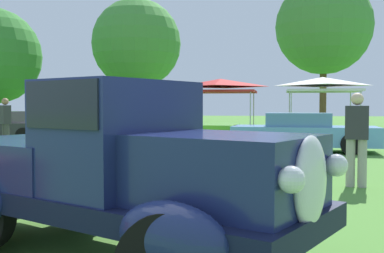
{
  "coord_description": "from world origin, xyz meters",
  "views": [
    {
      "loc": [
        2.07,
        -3.88,
        1.48
      ],
      "look_at": [
        0.68,
        3.85,
        1.12
      ],
      "focal_mm": 44.54,
      "sensor_mm": 36.0,
      "label": 1
    }
  ],
  "objects_px": {
    "spectator_between_cars": "(357,136)",
    "canopy_tent_right_field": "(323,84)",
    "canopy_tent_center_field": "(221,85)",
    "feature_pickup_truck": "(114,169)",
    "canopy_tent_left_field": "(133,86)",
    "show_car_lime": "(171,130)",
    "spectator_near_truck": "(5,122)",
    "show_car_skyblue": "(303,133)"
  },
  "relations": [
    {
      "from": "spectator_between_cars",
      "to": "canopy_tent_right_field",
      "type": "relative_size",
      "value": 0.54
    },
    {
      "from": "spectator_between_cars",
      "to": "canopy_tent_center_field",
      "type": "xyz_separation_m",
      "value": [
        -4.06,
        13.65,
        1.51
      ]
    },
    {
      "from": "feature_pickup_truck",
      "to": "canopy_tent_left_field",
      "type": "xyz_separation_m",
      "value": [
        -5.72,
        19.03,
        1.56
      ]
    },
    {
      "from": "show_car_lime",
      "to": "spectator_near_truck",
      "type": "xyz_separation_m",
      "value": [
        -4.91,
        -2.34,
        0.31
      ]
    },
    {
      "from": "spectator_near_truck",
      "to": "canopy_tent_center_field",
      "type": "bearing_deg",
      "value": 55.66
    },
    {
      "from": "spectator_near_truck",
      "to": "spectator_between_cars",
      "type": "height_order",
      "value": "same"
    },
    {
      "from": "show_car_lime",
      "to": "spectator_near_truck",
      "type": "relative_size",
      "value": 2.73
    },
    {
      "from": "canopy_tent_left_field",
      "to": "canopy_tent_right_field",
      "type": "height_order",
      "value": "same"
    },
    {
      "from": "feature_pickup_truck",
      "to": "canopy_tent_left_field",
      "type": "distance_m",
      "value": 19.94
    },
    {
      "from": "canopy_tent_center_field",
      "to": "canopy_tent_left_field",
      "type": "bearing_deg",
      "value": 169.77
    },
    {
      "from": "show_car_skyblue",
      "to": "spectator_between_cars",
      "type": "height_order",
      "value": "spectator_between_cars"
    },
    {
      "from": "show_car_lime",
      "to": "canopy_tent_center_field",
      "type": "height_order",
      "value": "canopy_tent_center_field"
    },
    {
      "from": "canopy_tent_center_field",
      "to": "spectator_near_truck",
      "type": "bearing_deg",
      "value": -124.34
    },
    {
      "from": "show_car_skyblue",
      "to": "canopy_tent_left_field",
      "type": "relative_size",
      "value": 1.45
    },
    {
      "from": "spectator_near_truck",
      "to": "canopy_tent_center_field",
      "type": "relative_size",
      "value": 0.51
    },
    {
      "from": "spectator_near_truck",
      "to": "canopy_tent_right_field",
      "type": "distance_m",
      "value": 13.37
    },
    {
      "from": "feature_pickup_truck",
      "to": "spectator_near_truck",
      "type": "bearing_deg",
      "value": 126.26
    },
    {
      "from": "spectator_between_cars",
      "to": "canopy_tent_center_field",
      "type": "relative_size",
      "value": 0.51
    },
    {
      "from": "show_car_skyblue",
      "to": "canopy_tent_center_field",
      "type": "bearing_deg",
      "value": 115.74
    },
    {
      "from": "show_car_lime",
      "to": "canopy_tent_left_field",
      "type": "height_order",
      "value": "canopy_tent_left_field"
    },
    {
      "from": "spectator_between_cars",
      "to": "canopy_tent_left_field",
      "type": "distance_m",
      "value": 16.94
    },
    {
      "from": "canopy_tent_center_field",
      "to": "show_car_lime",
      "type": "bearing_deg",
      "value": -98.9
    },
    {
      "from": "show_car_lime",
      "to": "show_car_skyblue",
      "type": "bearing_deg",
      "value": -11.26
    },
    {
      "from": "show_car_skyblue",
      "to": "spectator_near_truck",
      "type": "bearing_deg",
      "value": -171.18
    },
    {
      "from": "spectator_near_truck",
      "to": "canopy_tent_center_field",
      "type": "height_order",
      "value": "canopy_tent_center_field"
    },
    {
      "from": "show_car_lime",
      "to": "canopy_tent_left_field",
      "type": "xyz_separation_m",
      "value": [
        -3.61,
        7.12,
        1.82
      ]
    },
    {
      "from": "canopy_tent_left_field",
      "to": "canopy_tent_center_field",
      "type": "distance_m",
      "value": 4.67
    },
    {
      "from": "show_car_lime",
      "to": "canopy_tent_center_field",
      "type": "relative_size",
      "value": 1.39
    },
    {
      "from": "spectator_between_cars",
      "to": "canopy_tent_left_field",
      "type": "xyz_separation_m",
      "value": [
        -8.66,
        14.48,
        1.51
      ]
    },
    {
      "from": "spectator_between_cars",
      "to": "canopy_tent_left_field",
      "type": "height_order",
      "value": "canopy_tent_left_field"
    },
    {
      "from": "show_car_lime",
      "to": "canopy_tent_left_field",
      "type": "bearing_deg",
      "value": 116.88
    },
    {
      "from": "spectator_between_cars",
      "to": "canopy_tent_right_field",
      "type": "height_order",
      "value": "canopy_tent_right_field"
    },
    {
      "from": "feature_pickup_truck",
      "to": "canopy_tent_left_field",
      "type": "bearing_deg",
      "value": 106.74
    },
    {
      "from": "spectator_near_truck",
      "to": "show_car_skyblue",
      "type": "bearing_deg",
      "value": 8.82
    },
    {
      "from": "spectator_near_truck",
      "to": "canopy_tent_left_field",
      "type": "distance_m",
      "value": 9.67
    },
    {
      "from": "feature_pickup_truck",
      "to": "spectator_near_truck",
      "type": "relative_size",
      "value": 2.54
    },
    {
      "from": "show_car_lime",
      "to": "canopy_tent_left_field",
      "type": "distance_m",
      "value": 8.19
    },
    {
      "from": "show_car_skyblue",
      "to": "canopy_tent_left_field",
      "type": "xyz_separation_m",
      "value": [
        -8.06,
        8.01,
        1.82
      ]
    },
    {
      "from": "spectator_near_truck",
      "to": "feature_pickup_truck",
      "type": "bearing_deg",
      "value": -53.74
    },
    {
      "from": "spectator_near_truck",
      "to": "spectator_between_cars",
      "type": "relative_size",
      "value": 1.0
    },
    {
      "from": "canopy_tent_center_field",
      "to": "canopy_tent_right_field",
      "type": "height_order",
      "value": "same"
    },
    {
      "from": "show_car_lime",
      "to": "show_car_skyblue",
      "type": "distance_m",
      "value": 4.53
    }
  ]
}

